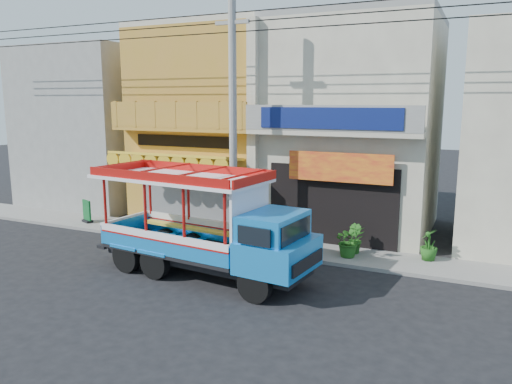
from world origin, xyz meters
TOP-DOWN VIEW (x-y plane):
  - ground at (0.00, 0.00)m, footprint 90.00×90.00m
  - sidewalk at (0.00, 4.00)m, footprint 30.00×2.00m
  - shophouse_left at (-4.00, 7.96)m, footprint 6.00×7.50m
  - shophouse_right at (2.00, 7.96)m, footprint 6.00×6.75m
  - party_pilaster at (-1.00, 4.85)m, footprint 0.35×0.30m
  - filler_building_left at (-11.00, 8.00)m, footprint 6.00×6.00m
  - utility_pole at (-0.85, 3.30)m, footprint 28.00×0.26m
  - songthaew_truck at (-0.07, 0.46)m, footprint 6.98×2.90m
  - green_sign at (-8.15, 3.82)m, footprint 0.59×0.45m
  - potted_plant_a at (2.94, 3.79)m, footprint 1.25×1.22m
  - potted_plant_b at (3.00, 4.28)m, footprint 0.68×0.68m
  - potted_plant_c at (5.33, 4.51)m, footprint 0.64×0.64m

SIDE VIEW (x-z plane):
  - ground at x=0.00m, z-range 0.00..0.00m
  - sidewalk at x=0.00m, z-range 0.00..0.12m
  - green_sign at x=-8.15m, z-range 0.05..0.98m
  - potted_plant_b at x=3.00m, z-range 0.12..1.09m
  - potted_plant_c at x=5.33m, z-range 0.12..1.12m
  - potted_plant_a at x=2.94m, z-range 0.12..1.17m
  - songthaew_truck at x=-0.07m, z-range -0.06..3.11m
  - filler_building_left at x=-11.00m, z-range 0.00..7.60m
  - party_pilaster at x=-1.00m, z-range 0.00..8.00m
  - shophouse_right at x=2.00m, z-range -0.01..8.23m
  - shophouse_left at x=-4.00m, z-range -0.01..8.23m
  - utility_pole at x=-0.85m, z-range 0.53..9.53m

